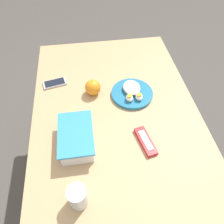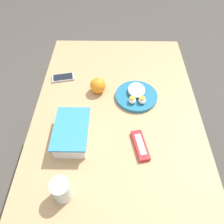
{
  "view_description": "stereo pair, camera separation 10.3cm",
  "coord_description": "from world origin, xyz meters",
  "px_view_note": "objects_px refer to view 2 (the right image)",
  "views": [
    {
      "loc": [
        -0.69,
        0.12,
        1.56
      ],
      "look_at": [
        -0.04,
        0.02,
        0.77
      ],
      "focal_mm": 35.0,
      "sensor_mm": 36.0,
      "label": 1
    },
    {
      "loc": [
        -0.7,
        0.01,
        1.56
      ],
      "look_at": [
        -0.04,
        0.02,
        0.77
      ],
      "focal_mm": 35.0,
      "sensor_mm": 36.0,
      "label": 2
    }
  ],
  "objects_px": {
    "candy_bar": "(140,145)",
    "drinking_glass": "(62,190)",
    "food_container": "(72,133)",
    "cell_phone": "(63,77)",
    "orange_fruit": "(98,86)",
    "rice_plate": "(136,95)"
  },
  "relations": [
    {
      "from": "orange_fruit",
      "to": "rice_plate",
      "type": "relative_size",
      "value": 0.38
    },
    {
      "from": "orange_fruit",
      "to": "drinking_glass",
      "type": "distance_m",
      "value": 0.56
    },
    {
      "from": "candy_bar",
      "to": "drinking_glass",
      "type": "bearing_deg",
      "value": 125.24
    },
    {
      "from": "rice_plate",
      "to": "candy_bar",
      "type": "height_order",
      "value": "rice_plate"
    },
    {
      "from": "orange_fruit",
      "to": "cell_phone",
      "type": "relative_size",
      "value": 0.61
    },
    {
      "from": "cell_phone",
      "to": "drinking_glass",
      "type": "height_order",
      "value": "drinking_glass"
    },
    {
      "from": "orange_fruit",
      "to": "rice_plate",
      "type": "bearing_deg",
      "value": -101.75
    },
    {
      "from": "orange_fruit",
      "to": "cell_phone",
      "type": "xyz_separation_m",
      "value": [
        0.1,
        0.2,
        -0.04
      ]
    },
    {
      "from": "drinking_glass",
      "to": "food_container",
      "type": "bearing_deg",
      "value": -0.64
    },
    {
      "from": "food_container",
      "to": "rice_plate",
      "type": "bearing_deg",
      "value": -49.26
    },
    {
      "from": "orange_fruit",
      "to": "cell_phone",
      "type": "distance_m",
      "value": 0.23
    },
    {
      "from": "orange_fruit",
      "to": "food_container",
      "type": "bearing_deg",
      "value": 162.07
    },
    {
      "from": "food_container",
      "to": "cell_phone",
      "type": "height_order",
      "value": "food_container"
    },
    {
      "from": "rice_plate",
      "to": "cell_phone",
      "type": "relative_size",
      "value": 1.62
    },
    {
      "from": "cell_phone",
      "to": "drinking_glass",
      "type": "xyz_separation_m",
      "value": [
        -0.65,
        -0.1,
        0.04
      ]
    },
    {
      "from": "rice_plate",
      "to": "drinking_glass",
      "type": "height_order",
      "value": "drinking_glass"
    },
    {
      "from": "rice_plate",
      "to": "drinking_glass",
      "type": "distance_m",
      "value": 0.59
    },
    {
      "from": "food_container",
      "to": "candy_bar",
      "type": "distance_m",
      "value": 0.3
    },
    {
      "from": "food_container",
      "to": "orange_fruit",
      "type": "xyz_separation_m",
      "value": [
        0.3,
        -0.1,
        0.01
      ]
    },
    {
      "from": "candy_bar",
      "to": "cell_phone",
      "type": "xyz_separation_m",
      "value": [
        0.43,
        0.4,
        -0.0
      ]
    },
    {
      "from": "rice_plate",
      "to": "cell_phone",
      "type": "bearing_deg",
      "value": 70.7
    },
    {
      "from": "food_container",
      "to": "cell_phone",
      "type": "xyz_separation_m",
      "value": [
        0.39,
        0.11,
        -0.03
      ]
    }
  ]
}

